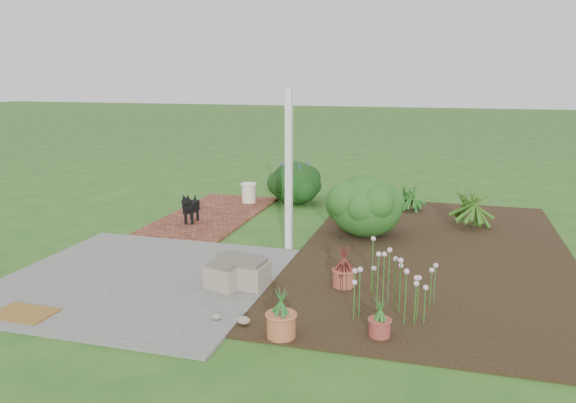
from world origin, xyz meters
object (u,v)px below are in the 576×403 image
(cream_ceramic_urn, at_px, (249,193))
(stone_trough_near, at_px, (226,276))
(black_dog, at_px, (190,206))
(evergreen_shrub, at_px, (366,205))

(cream_ceramic_urn, bearing_deg, stone_trough_near, -73.51)
(stone_trough_near, bearing_deg, black_dog, 123.42)
(cream_ceramic_urn, xyz_separation_m, evergreen_shrub, (2.72, -1.71, 0.31))
(black_dog, bearing_deg, stone_trough_near, -61.73)
(stone_trough_near, bearing_deg, evergreen_shrub, 65.17)
(cream_ceramic_urn, height_order, evergreen_shrub, evergreen_shrub)
(cream_ceramic_urn, bearing_deg, evergreen_shrub, -32.19)
(stone_trough_near, xyz_separation_m, evergreen_shrub, (1.35, 2.91, 0.37))
(stone_trough_near, distance_m, evergreen_shrub, 3.23)
(cream_ceramic_urn, distance_m, evergreen_shrub, 3.22)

